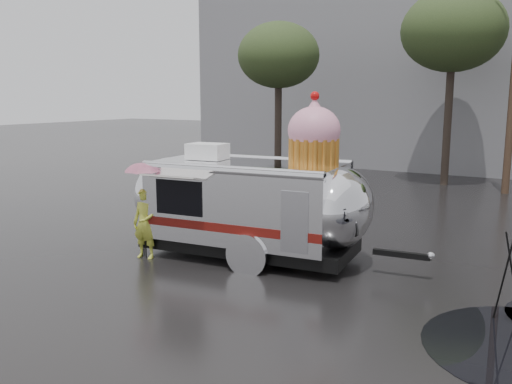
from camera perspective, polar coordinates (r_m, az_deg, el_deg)
The scene contains 9 objects.
ground at distance 10.63m, azimuth 2.50°, elevation -10.52°, with size 120.00×120.00×0.00m, color black.
puddles at distance 10.09m, azimuth 23.74°, elevation -12.54°, with size 11.76×6.07×0.01m.
grey_building at distance 34.04m, azimuth 16.13°, elevation 14.35°, with size 22.00×12.00×13.00m, color slate.
tree_left at distance 24.78m, azimuth 2.39°, elevation 14.11°, with size 3.64×3.64×6.95m.
tree_mid at distance 24.39m, azimuth 20.05°, elevation 15.61°, with size 4.20×4.20×8.03m.
barricade_row at distance 21.60m, azimuth 1.90°, elevation 1.51°, with size 4.30×0.80×1.00m.
airstream_trailer at distance 12.51m, azimuth -0.42°, elevation -0.82°, with size 7.25×3.20×3.91m.
person_left at distance 12.83m, azimuth -11.60°, elevation -3.25°, with size 0.59×0.40×1.65m, color gold.
umbrella_pink at distance 12.63m, azimuth -11.77°, elevation 1.56°, with size 1.07×1.07×2.28m.
Camera 1 is at (4.64, -8.80, 3.74)m, focal length 38.00 mm.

